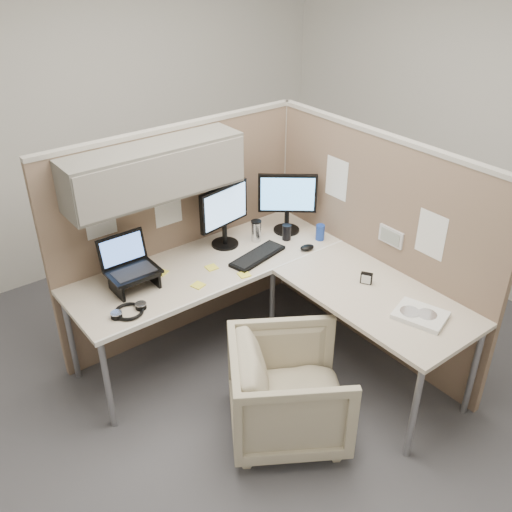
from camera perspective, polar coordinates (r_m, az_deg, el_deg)
ground at (r=4.14m, az=1.04°, el=-12.05°), size 4.50×4.50×0.00m
partition_back at (r=4.00m, az=-8.70°, el=4.98°), size 2.00×0.36×1.63m
partition_right at (r=4.15m, az=11.51°, el=1.28°), size 0.07×2.03×1.63m
desk at (r=3.86m, az=1.42°, el=-2.71°), size 2.00×1.98×0.73m
office_chair at (r=3.56m, az=3.34°, el=-12.89°), size 0.92×0.93×0.71m
monitor_left at (r=4.10m, az=-3.20°, el=4.49°), size 0.44×0.20×0.47m
monitor_right at (r=4.30m, az=3.16°, el=5.77°), size 0.36×0.30×0.47m
laptop_station at (r=3.76m, az=-12.38°, el=-1.31°), size 0.32×0.28×0.34m
keyboard at (r=4.05m, az=0.15°, el=-0.02°), size 0.48×0.24×0.02m
mouse at (r=4.16m, az=5.13°, el=0.85°), size 0.12×0.09×0.04m
travel_mug at (r=4.24m, az=0.02°, el=2.54°), size 0.08×0.08×0.16m
soda_can_green at (r=4.29m, az=6.43°, el=2.37°), size 0.07×0.07×0.12m
soda_can_silver at (r=4.27m, az=3.08°, el=2.39°), size 0.07×0.07×0.12m
sticky_note_d at (r=3.95m, az=-4.47°, el=-1.15°), size 0.08×0.08×0.01m
sticky_note_a at (r=3.77m, az=-5.81°, el=-2.93°), size 0.09×0.09×0.01m
sticky_note_b at (r=3.86m, az=-1.19°, el=-1.86°), size 0.09×0.09×0.01m
sticky_note_c at (r=3.93m, az=-9.45°, el=-1.63°), size 0.10×0.10×0.01m
headphones at (r=3.58m, az=-12.59°, el=-5.41°), size 0.23×0.19×0.03m
paper_stack at (r=3.60m, az=16.11°, el=-5.70°), size 0.31×0.35×0.03m
desk_clock at (r=3.82m, az=10.98°, el=-2.20°), size 0.07×0.08×0.08m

